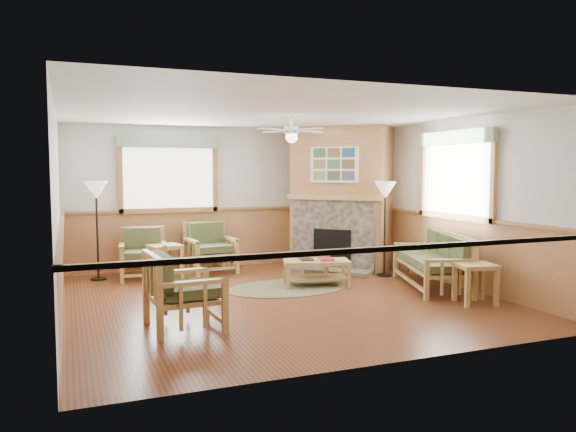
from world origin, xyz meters
name	(u,v)px	position (x,y,z in m)	size (l,w,h in m)	color
floor	(280,298)	(0.00, 0.00, -0.01)	(6.00, 6.00, 0.01)	brown
ceiling	(280,113)	(0.00, 0.00, 2.70)	(6.00, 6.00, 0.01)	white
wall_back	(226,197)	(0.00, 3.00, 1.35)	(6.00, 0.02, 2.70)	silver
wall_front	(391,226)	(0.00, -3.00, 1.35)	(6.00, 0.02, 2.70)	silver
wall_left	(58,213)	(-3.00, 0.00, 1.35)	(0.02, 6.00, 2.70)	silver
wall_right	(450,202)	(3.00, 0.00, 1.35)	(0.02, 6.00, 2.70)	silver
wainscot	(280,261)	(0.00, 0.00, 0.55)	(6.00, 6.00, 1.10)	#A47043
fireplace	(342,198)	(2.05, 2.05, 1.35)	(2.20, 2.20, 2.70)	#A47043
window_back	(168,135)	(-1.10, 2.96, 2.53)	(1.90, 0.16, 1.50)	white
window_right	(457,130)	(2.96, -0.20, 2.53)	(0.16, 1.90, 1.50)	white
ceiling_fan	(292,118)	(0.30, 0.30, 2.66)	(1.24, 1.24, 0.36)	white
sofa	(431,261)	(2.53, -0.18, 0.44)	(0.78, 1.89, 0.87)	tan
armchair_back_left	(143,253)	(-1.68, 2.31, 0.44)	(0.78, 0.78, 0.87)	tan
armchair_back_right	(211,248)	(-0.45, 2.44, 0.46)	(0.81, 0.81, 0.91)	tan
armchair_left	(184,290)	(-1.62, -1.05, 0.46)	(0.82, 0.82, 0.93)	tan
coffee_table	(316,273)	(0.87, 0.62, 0.21)	(1.06, 0.53, 0.42)	tan
end_table_chairs	(165,261)	(-1.32, 2.21, 0.29)	(0.52, 0.50, 0.58)	tan
end_table_sofa	(475,284)	(2.45, -1.32, 0.28)	(0.51, 0.49, 0.57)	tan
footstool	(314,265)	(1.10, 1.23, 0.22)	(0.51, 0.51, 0.44)	tan
braided_rug	(287,288)	(0.34, 0.60, 0.01)	(1.98, 1.98, 0.01)	brown
floor_lamp_left	(97,231)	(-2.42, 2.44, 0.85)	(0.39, 0.39, 1.70)	black
floor_lamp_right	(385,229)	(2.33, 0.93, 0.85)	(0.39, 0.39, 1.69)	black
book_red	(326,258)	(1.02, 0.57, 0.45)	(0.22, 0.30, 0.03)	maroon
book_dark	(306,258)	(0.72, 0.69, 0.45)	(0.20, 0.27, 0.03)	black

